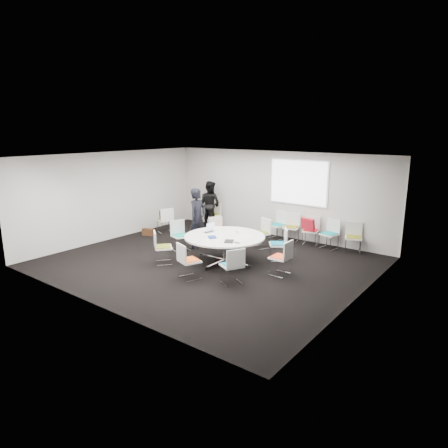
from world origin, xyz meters
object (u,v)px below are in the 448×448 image
Objects in this scene: conference_table at (225,243)px; chair_ring_d at (218,237)px; chair_ring_b at (278,250)px; chair_person_back at (213,219)px; chair_ring_g at (189,268)px; chair_back_d at (329,240)px; chair_ring_f at (163,253)px; cup at (237,232)px; chair_back_a at (277,230)px; brown_bag at (148,232)px; chair_back_c at (310,236)px; chair_ring_h at (232,273)px; chair_back_e at (353,243)px; chair_ring_a at (281,264)px; person_main at (198,218)px; chair_ring_c at (261,239)px; chair_spare_left at (165,225)px; maroon_bag at (165,215)px; chair_ring_e at (181,241)px; chair_back_b at (291,233)px; laptop at (210,232)px; person_back at (210,204)px.

chair_ring_d is at bearing 134.89° from conference_table.
chair_ring_b and chair_person_back have the same top height.
chair_back_d is at bearing 89.99° from chair_ring_g.
chair_ring_f and chair_back_d have the same top height.
chair_ring_b is at bearing 34.57° from cup.
chair_back_a is 4.32m from brown_bag.
chair_back_c is (2.33, 4.01, 0.00)m from chair_ring_f.
brown_bag is at bearing 13.37° from chair_back_c.
chair_ring_b is 2.22m from chair_back_a.
cup is (2.90, -2.55, 0.50)m from chair_person_back.
chair_ring_b is 1.00× the size of chair_ring_h.
chair_back_a is 9.78× the size of cup.
chair_back_e reaches higher than cup.
chair_ring_f is 1.00× the size of chair_back_c.
chair_back_d is at bearing -1.86° from chair_ring_a.
person_main is at bearing 63.13° from chair_ring_b.
chair_ring_c is at bearing 43.48° from chair_ring_a.
chair_back_d and chair_back_e have the same top height.
chair_ring_c is 1.00× the size of chair_back_c.
chair_ring_b is at bearing 81.44° from chair_ring_f.
chair_ring_h is 0.49× the size of person_main.
chair_ring_a is 5.33m from chair_spare_left.
maroon_bag is (-3.59, -0.46, 0.34)m from chair_ring_c.
chair_ring_h is (2.74, -1.19, 0.00)m from chair_ring_e.
chair_back_c is 9.78× the size of cup.
laptop is (-0.95, -2.89, 0.47)m from chair_back_b.
chair_ring_h is at bearing 37.61° from chair_ring_f.
person_back reaches higher than chair_ring_b.
cup is at bearing 70.59° from conference_table.
cup is at bearing 108.86° from chair_ring_g.
person_back is at bearing 100.46° from chair_person_back.
chair_person_back is (-5.20, 0.00, 0.00)m from chair_back_e.
conference_table is 4.03m from chair_person_back.
person_back is at bearing 45.36° from laptop.
chair_back_b is 2.20× the size of maroon_bag.
chair_back_e is 1.00× the size of chair_spare_left.
chair_ring_g is at bearing 134.30° from chair_person_back.
chair_ring_g is 4.54m from maroon_bag.
maroon_bag is (-4.63, -1.68, 0.34)m from chair_back_c.
cup is (3.65, -0.86, 0.50)m from chair_spare_left.
chair_ring_f is 2.70× the size of laptop.
person_main is 19.98× the size of cup.
chair_ring_b is at bearing -52.49° from laptop.
chair_back_d is 1.00× the size of chair_spare_left.
chair_ring_e is 3.55m from chair_back_b.
chair_back_e and chair_spare_left have the same top height.
chair_ring_d is 2.16m from chair_ring_f.
chair_spare_left is (-3.94, -1.68, 0.00)m from chair_back_b.
chair_ring_b is 2.64m from person_main.
chair_back_b is 1.00× the size of chair_back_d.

